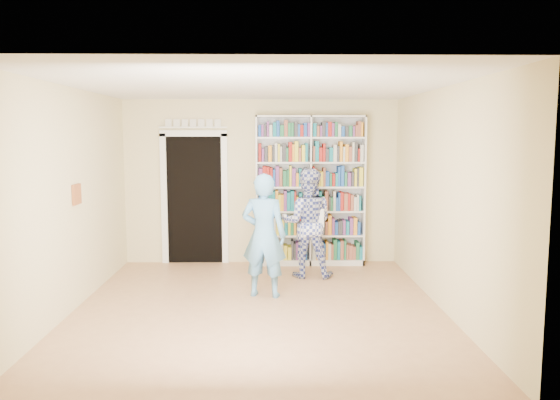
# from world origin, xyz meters

# --- Properties ---
(floor) EXTENTS (5.00, 5.00, 0.00)m
(floor) POSITION_xyz_m (0.00, 0.00, 0.00)
(floor) COLOR #AC7853
(floor) RESTS_ON ground
(ceiling) EXTENTS (5.00, 5.00, 0.00)m
(ceiling) POSITION_xyz_m (0.00, 0.00, 2.70)
(ceiling) COLOR white
(ceiling) RESTS_ON wall_back
(wall_back) EXTENTS (4.50, 0.00, 4.50)m
(wall_back) POSITION_xyz_m (0.00, 2.50, 1.35)
(wall_back) COLOR beige
(wall_back) RESTS_ON floor
(wall_left) EXTENTS (0.00, 5.00, 5.00)m
(wall_left) POSITION_xyz_m (-2.25, 0.00, 1.35)
(wall_left) COLOR beige
(wall_left) RESTS_ON floor
(wall_right) EXTENTS (0.00, 5.00, 5.00)m
(wall_right) POSITION_xyz_m (2.25, 0.00, 1.35)
(wall_right) COLOR beige
(wall_right) RESTS_ON floor
(bookshelf) EXTENTS (1.77, 0.33, 2.43)m
(bookshelf) POSITION_xyz_m (0.81, 2.34, 1.23)
(bookshelf) COLOR white
(bookshelf) RESTS_ON floor
(doorway) EXTENTS (1.10, 0.08, 2.43)m
(doorway) POSITION_xyz_m (-1.10, 2.48, 1.18)
(doorway) COLOR black
(doorway) RESTS_ON floor
(wall_art) EXTENTS (0.03, 0.25, 0.25)m
(wall_art) POSITION_xyz_m (-2.23, 0.20, 1.40)
(wall_art) COLOR brown
(wall_art) RESTS_ON wall_left
(man_blue) EXTENTS (0.67, 0.51, 1.63)m
(man_blue) POSITION_xyz_m (0.07, 0.54, 0.82)
(man_blue) COLOR #5C9BCD
(man_blue) RESTS_ON floor
(man_plaid) EXTENTS (0.86, 0.71, 1.63)m
(man_plaid) POSITION_xyz_m (0.71, 1.54, 0.82)
(man_plaid) COLOR #2E3A8E
(man_plaid) RESTS_ON floor
(paper_sheet) EXTENTS (0.19, 0.02, 0.27)m
(paper_sheet) POSITION_xyz_m (0.84, 1.37, 0.92)
(paper_sheet) COLOR white
(paper_sheet) RESTS_ON man_plaid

